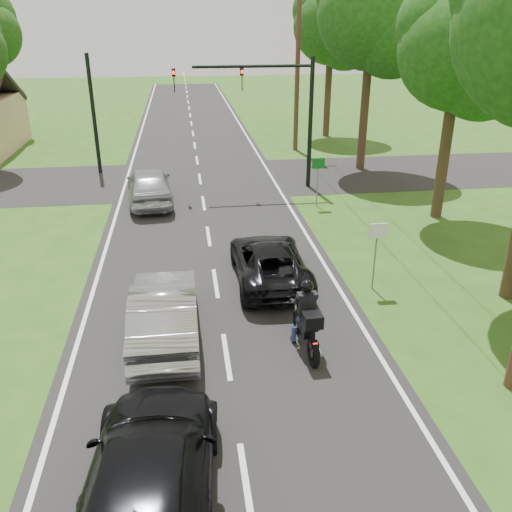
# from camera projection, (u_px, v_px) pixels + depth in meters

# --- Properties ---
(ground) EXTENTS (140.00, 140.00, 0.00)m
(ground) POSITION_uv_depth(u_px,v_px,m) (227.00, 356.00, 13.19)
(ground) COLOR #285016
(ground) RESTS_ON ground
(road) EXTENTS (8.00, 100.00, 0.01)m
(road) POSITION_uv_depth(u_px,v_px,m) (206.00, 218.00, 22.25)
(road) COLOR black
(road) RESTS_ON ground
(cross_road) EXTENTS (60.00, 7.00, 0.01)m
(cross_road) POSITION_uv_depth(u_px,v_px,m) (200.00, 179.00, 27.69)
(cross_road) COLOR black
(cross_road) RESTS_ON ground
(motorcycle_rider) EXTENTS (0.62, 2.19, 1.89)m
(motorcycle_rider) POSITION_uv_depth(u_px,v_px,m) (307.00, 323.00, 13.17)
(motorcycle_rider) COLOR black
(motorcycle_rider) RESTS_ON ground
(dark_suv) EXTENTS (2.15, 4.65, 1.29)m
(dark_suv) POSITION_uv_depth(u_px,v_px,m) (269.00, 261.00, 16.76)
(dark_suv) COLOR black
(dark_suv) RESTS_ON road
(silver_sedan) EXTENTS (1.63, 4.64, 1.53)m
(silver_sedan) POSITION_uv_depth(u_px,v_px,m) (164.00, 312.00, 13.62)
(silver_sedan) COLOR #9E9EA2
(silver_sedan) RESTS_ON road
(silver_suv) EXTENTS (2.31, 4.84, 1.60)m
(silver_suv) POSITION_uv_depth(u_px,v_px,m) (149.00, 185.00, 23.81)
(silver_suv) COLOR #A7ABAF
(silver_suv) RESTS_ON road
(dark_car_behind) EXTENTS (2.59, 5.47, 1.54)m
(dark_car_behind) POSITION_uv_depth(u_px,v_px,m) (149.00, 481.00, 8.64)
(dark_car_behind) COLOR black
(dark_car_behind) RESTS_ON road
(traffic_signal) EXTENTS (6.38, 0.44, 6.00)m
(traffic_signal) POSITION_uv_depth(u_px,v_px,m) (271.00, 100.00, 24.62)
(traffic_signal) COLOR black
(traffic_signal) RESTS_ON ground
(signal_pole_far) EXTENTS (0.20, 0.20, 6.00)m
(signal_pole_far) POSITION_uv_depth(u_px,v_px,m) (94.00, 115.00, 27.65)
(signal_pole_far) COLOR black
(signal_pole_far) RESTS_ON ground
(utility_pole_far) EXTENTS (1.60, 0.28, 10.00)m
(utility_pole_far) POSITION_uv_depth(u_px,v_px,m) (298.00, 64.00, 31.85)
(utility_pole_far) COLOR brown
(utility_pole_far) RESTS_ON ground
(sign_white) EXTENTS (0.55, 0.07, 2.12)m
(sign_white) POSITION_uv_depth(u_px,v_px,m) (377.00, 240.00, 15.82)
(sign_white) COLOR slate
(sign_white) RESTS_ON ground
(sign_green) EXTENTS (0.55, 0.07, 2.12)m
(sign_green) POSITION_uv_depth(u_px,v_px,m) (318.00, 170.00, 23.10)
(sign_green) COLOR slate
(sign_green) RESTS_ON ground
(tree_row_c) EXTENTS (4.80, 4.65, 8.76)m
(tree_row_c) POSITION_uv_depth(u_px,v_px,m) (467.00, 57.00, 19.86)
(tree_row_c) COLOR #332316
(tree_row_c) RESTS_ON ground
(tree_row_d) EXTENTS (5.76, 5.58, 10.45)m
(tree_row_d) POSITION_uv_depth(u_px,v_px,m) (379.00, 21.00, 26.51)
(tree_row_d) COLOR #332316
(tree_row_d) RESTS_ON ground
(tree_row_e) EXTENTS (5.28, 5.12, 9.61)m
(tree_row_e) POSITION_uv_depth(u_px,v_px,m) (336.00, 30.00, 34.98)
(tree_row_e) COLOR #332316
(tree_row_e) RESTS_ON ground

